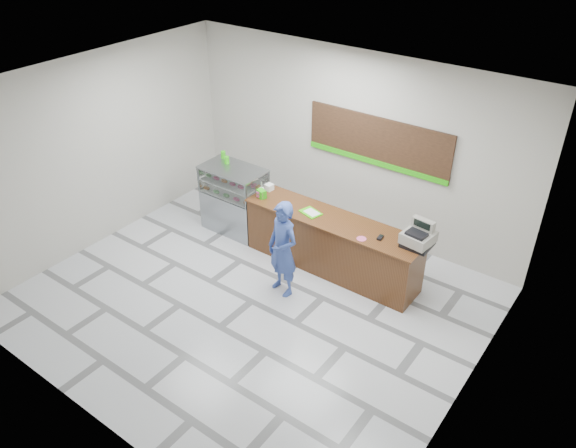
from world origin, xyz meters
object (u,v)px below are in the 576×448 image
Objects in this scene: sales_counter at (331,244)px; serving_tray at (311,213)px; customer at (283,249)px; display_case at (234,199)px; cash_register at (419,237)px.

sales_counter is 7.94× the size of serving_tray.
customer is (0.10, -0.95, -0.20)m from serving_tray.
display_case is 0.79× the size of customer.
customer is at bearing -27.71° from display_case.
sales_counter is at bearing -168.78° from cash_register.
customer reaches higher than cash_register.
cash_register reaches higher than serving_tray.
cash_register is 2.16m from customer.
customer is at bearing -141.40° from cash_register.
serving_tray is (-0.41, -0.06, 0.52)m from sales_counter.
cash_register is 0.30× the size of customer.
sales_counter is 6.43× the size of cash_register.
serving_tray is at bearing -1.88° from display_case.
sales_counter is 1.65m from cash_register.
display_case is at bearing 165.70° from customer.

